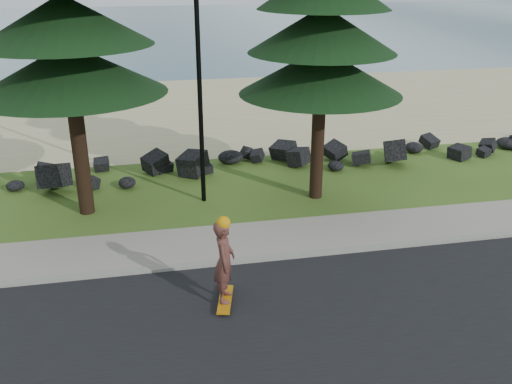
% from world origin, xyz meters
% --- Properties ---
extents(ground, '(160.00, 160.00, 0.00)m').
position_xyz_m(ground, '(0.00, 0.00, 0.00)').
color(ground, '#3D5D1D').
rests_on(ground, ground).
extents(road, '(160.00, 7.00, 0.02)m').
position_xyz_m(road, '(0.00, -4.50, 0.01)').
color(road, black).
rests_on(road, ground).
extents(kerb, '(160.00, 0.20, 0.10)m').
position_xyz_m(kerb, '(0.00, -0.90, 0.05)').
color(kerb, gray).
rests_on(kerb, ground).
extents(sidewalk, '(160.00, 2.00, 0.08)m').
position_xyz_m(sidewalk, '(0.00, 0.20, 0.04)').
color(sidewalk, gray).
rests_on(sidewalk, ground).
extents(beach_sand, '(160.00, 15.00, 0.01)m').
position_xyz_m(beach_sand, '(0.00, 14.50, 0.01)').
color(beach_sand, tan).
rests_on(beach_sand, ground).
extents(ocean, '(160.00, 58.00, 0.01)m').
position_xyz_m(ocean, '(0.00, 51.00, 0.00)').
color(ocean, '#3B6371').
rests_on(ocean, ground).
extents(seawall_boulders, '(60.00, 2.40, 1.10)m').
position_xyz_m(seawall_boulders, '(0.00, 5.60, 0.00)').
color(seawall_boulders, black).
rests_on(seawall_boulders, ground).
extents(lamp_post, '(0.25, 0.14, 8.14)m').
position_xyz_m(lamp_post, '(0.00, 3.20, 4.13)').
color(lamp_post, black).
rests_on(lamp_post, ground).
extents(skateboarder, '(0.59, 1.15, 2.09)m').
position_xyz_m(skateboarder, '(-0.19, -2.60, 1.05)').
color(skateboarder, '#B96E0A').
rests_on(skateboarder, ground).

